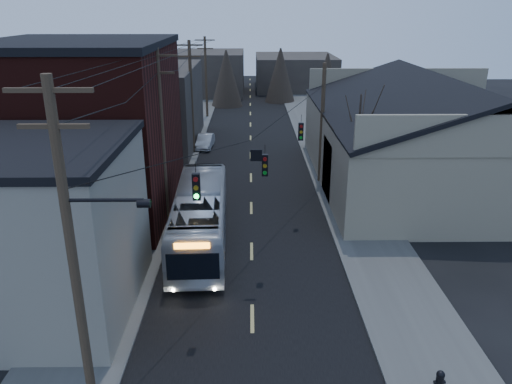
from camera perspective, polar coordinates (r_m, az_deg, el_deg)
road_surface at (r=41.16m, az=-0.60°, el=3.43°), size 9.00×110.00×0.02m
sidewalk_left at (r=41.65m, az=-9.59°, el=3.42°), size 4.00×110.00×0.12m
sidewalk_right at (r=41.67m, az=8.39°, el=3.49°), size 4.00×110.00×0.12m
building_clapboard at (r=22.13m, az=-24.53°, el=-4.19°), size 8.00×8.00×7.00m
building_brick at (r=31.79m, az=-19.04°, el=6.53°), size 10.00×12.00×10.00m
building_left_far at (r=47.12m, az=-12.43°, el=9.51°), size 9.00×14.00×7.00m
warehouse at (r=37.93m, az=19.53°, el=4.99°), size 16.16×20.60×7.73m
building_far_left at (r=75.15m, az=-5.39°, el=13.41°), size 10.00×12.00×6.00m
building_far_right at (r=80.25m, az=4.46°, el=13.52°), size 12.00×14.00×5.00m
bare_tree at (r=31.25m, az=11.47°, el=4.36°), size 0.40×0.40×7.20m
utility_lines at (r=34.39m, az=-5.85°, el=8.44°), size 11.24×45.28×10.50m
bus at (r=26.66m, az=-6.40°, el=-2.83°), size 3.03×11.28×3.12m
parked_car at (r=45.57m, az=-5.82°, el=5.79°), size 1.55×3.79×1.22m
fire_hydrant at (r=18.42m, az=20.26°, el=-19.57°), size 0.38×0.28×0.81m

